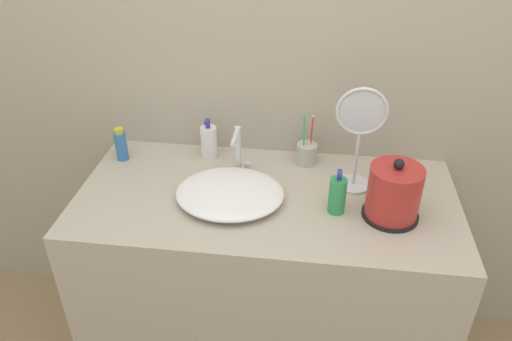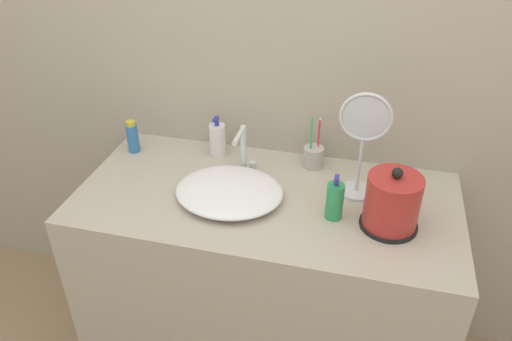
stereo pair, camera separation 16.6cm
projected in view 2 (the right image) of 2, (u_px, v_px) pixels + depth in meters
name	position (u px, v px, depth m)	size (l,w,h in m)	color
wall_back	(290.00, 32.00, 1.73)	(6.00, 0.04, 2.60)	#ADA38E
vanity_counter	(265.00, 283.00, 1.94)	(1.31, 0.63, 0.83)	#B7AD99
sink_basin	(229.00, 191.00, 1.69)	(0.37, 0.32, 0.06)	white
faucet	(244.00, 148.00, 1.79)	(0.06, 0.12, 0.18)	silver
electric_kettle	(392.00, 204.00, 1.53)	(0.18, 0.18, 0.22)	black
toothbrush_cup	(314.00, 156.00, 1.85)	(0.08, 0.08, 0.20)	#B7B2A8
lotion_bottle	(335.00, 201.00, 1.58)	(0.06, 0.06, 0.16)	#2D9956
shampoo_bottle	(218.00, 139.00, 1.92)	(0.06, 0.06, 0.16)	white
mouthwash_bottle	(133.00, 137.00, 1.94)	(0.05, 0.05, 0.13)	#3370B7
vanity_mirror	(363.00, 138.00, 1.62)	(0.17, 0.12, 0.37)	silver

